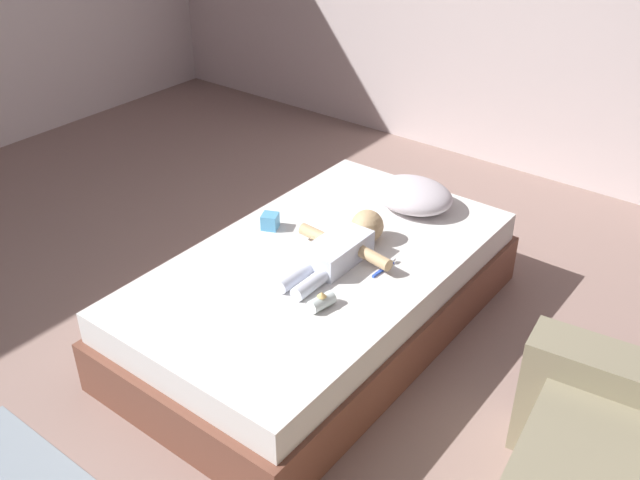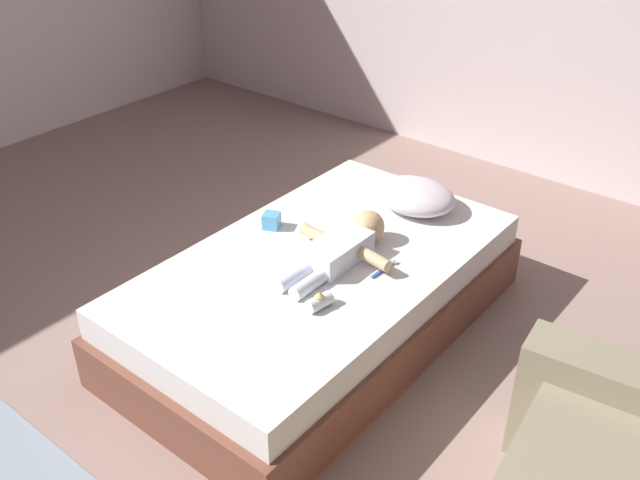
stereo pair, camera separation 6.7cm
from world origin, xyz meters
name	(u,v)px [view 1 (the left image)]	position (x,y,z in m)	size (l,w,h in m)	color
ground_plane	(177,381)	(0.00, 0.00, 0.00)	(8.00, 8.00, 0.00)	gray
bed	(320,295)	(0.28, 0.69, 0.20)	(1.13, 1.97, 0.41)	brown
pillow	(413,195)	(0.36, 1.37, 0.48)	(0.42, 0.35, 0.15)	silver
baby	(343,246)	(0.36, 0.76, 0.47)	(0.51, 0.67, 0.16)	white
toothbrush	(385,268)	(0.56, 0.80, 0.41)	(0.02, 0.17, 0.02)	blue
toy_block	(270,221)	(-0.09, 0.76, 0.45)	(0.10, 0.10, 0.08)	#54A8DF
baby_bottle	(322,301)	(0.51, 0.39, 0.44)	(0.08, 0.12, 0.08)	white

